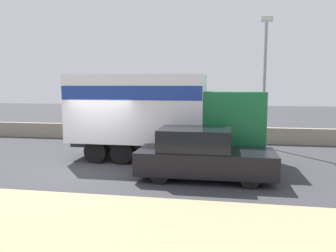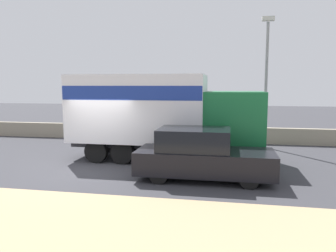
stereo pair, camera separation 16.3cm
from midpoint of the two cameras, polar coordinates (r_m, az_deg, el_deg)
ground_plane at (r=12.09m, az=-13.40°, el=-7.50°), size 80.00×80.00×0.00m
stone_wall_backdrop at (r=18.22m, az=-5.17°, el=-1.13°), size 60.00×0.35×0.83m
street_lamp at (r=16.47m, az=16.23°, el=9.00°), size 0.56×0.28×6.20m
box_truck at (r=13.12m, az=-2.10°, el=2.62°), size 7.58×2.50×3.42m
car_hatchback at (r=10.58m, az=5.54°, el=-5.03°), size 4.35×1.78×1.64m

